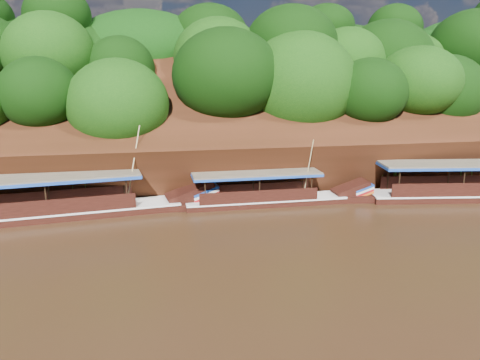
% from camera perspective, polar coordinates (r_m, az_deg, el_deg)
% --- Properties ---
extents(ground, '(160.00, 160.00, 0.00)m').
position_cam_1_polar(ground, '(24.04, 10.88, -8.09)').
color(ground, black).
rests_on(ground, ground).
extents(riverbank, '(120.00, 30.06, 19.40)m').
position_cam_1_polar(riverbank, '(44.79, 0.33, 4.72)').
color(riverbank, black).
rests_on(riverbank, ground).
extents(boat_0, '(15.77, 4.28, 6.52)m').
position_cam_1_polar(boat_0, '(35.80, 27.01, -1.18)').
color(boat_0, black).
rests_on(boat_0, ground).
extents(boat_1, '(12.60, 2.30, 4.71)m').
position_cam_1_polar(boat_1, '(30.92, 4.36, -2.00)').
color(boat_1, black).
rests_on(boat_1, ground).
extents(boat_2, '(16.50, 4.23, 5.78)m').
position_cam_1_polar(boat_2, '(30.01, -19.06, -3.04)').
color(boat_2, black).
rests_on(boat_2, ground).
extents(reeds, '(49.10, 2.23, 2.12)m').
position_cam_1_polar(reeds, '(31.91, 0.67, -0.71)').
color(reeds, '#386C1B').
rests_on(reeds, ground).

